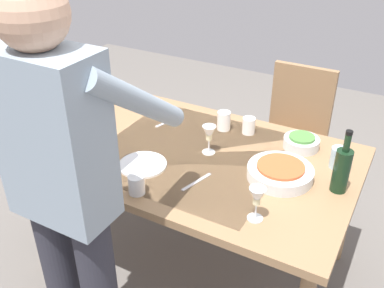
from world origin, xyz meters
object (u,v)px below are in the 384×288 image
(wine_glass_left, at_px, (209,135))
(water_cup_near_left, at_px, (338,158))
(dinner_plate_near, at_px, (143,165))
(wine_glass_right, at_px, (257,198))
(person_server, at_px, (68,189))
(dining_table, at_px, (192,164))
(wine_bottle, at_px, (342,169))
(water_cup_near_right, at_px, (249,126))
(serving_bowl_pasta, at_px, (280,172))
(side_bowl_salad, at_px, (301,142))
(water_cup_far_left, at_px, (136,185))
(chair_near, at_px, (294,128))
(dinner_plate_far, at_px, (54,148))
(water_cup_far_right, at_px, (224,121))

(wine_glass_left, distance_m, water_cup_near_left, 0.62)
(water_cup_near_left, height_order, dinner_plate_near, water_cup_near_left)
(wine_glass_right, bearing_deg, person_server, 38.36)
(dining_table, relative_size, wine_bottle, 5.42)
(wine_glass_left, xyz_separation_m, water_cup_near_right, (-0.09, -0.29, -0.06))
(water_cup_near_left, bearing_deg, wine_glass_left, 16.69)
(serving_bowl_pasta, xyz_separation_m, side_bowl_salad, (-0.00, -0.32, 0.00))
(water_cup_far_left, relative_size, serving_bowl_pasta, 0.29)
(wine_bottle, bearing_deg, person_server, 44.94)
(water_cup_near_right, distance_m, dinner_plate_near, 0.63)
(chair_near, height_order, side_bowl_salad, chair_near)
(dining_table, xyz_separation_m, dinner_plate_near, (0.15, 0.22, 0.07))
(water_cup_far_left, bearing_deg, serving_bowl_pasta, -141.51)
(water_cup_far_left, xyz_separation_m, dinner_plate_far, (0.58, -0.10, -0.04))
(side_bowl_salad, bearing_deg, wine_glass_right, 90.36)
(dining_table, xyz_separation_m, serving_bowl_pasta, (-0.46, 0.00, 0.10))
(chair_near, bearing_deg, side_bowl_salad, 108.15)
(dinner_plate_near, bearing_deg, dinner_plate_far, 10.99)
(chair_near, relative_size, water_cup_near_right, 10.12)
(chair_near, bearing_deg, water_cup_near_right, 78.92)
(side_bowl_salad, bearing_deg, serving_bowl_pasta, 89.11)
(water_cup_far_left, distance_m, dinner_plate_far, 0.59)
(wine_bottle, bearing_deg, dining_table, 2.87)
(serving_bowl_pasta, relative_size, dinner_plate_far, 1.30)
(water_cup_far_left, bearing_deg, person_server, 84.39)
(water_cup_far_right, bearing_deg, wine_glass_right, 124.90)
(wine_glass_left, bearing_deg, dining_table, 28.09)
(water_cup_far_right, bearing_deg, water_cup_near_left, 172.50)
(person_server, distance_m, water_cup_far_left, 0.40)
(wine_glass_left, relative_size, wine_glass_right, 1.00)
(wine_glass_left, bearing_deg, water_cup_far_left, 74.68)
(water_cup_near_right, xyz_separation_m, dinner_plate_far, (0.80, 0.64, -0.04))
(dining_table, bearing_deg, water_cup_near_right, -117.46)
(water_cup_far_left, xyz_separation_m, serving_bowl_pasta, (-0.51, -0.40, -0.01))
(water_cup_far_left, bearing_deg, dinner_plate_near, -62.12)
(person_server, xyz_separation_m, serving_bowl_pasta, (-0.54, -0.75, -0.20))
(person_server, bearing_deg, chair_near, -102.41)
(person_server, distance_m, serving_bowl_pasta, 0.95)
(water_cup_far_right, height_order, side_bowl_salad, water_cup_far_right)
(chair_near, distance_m, water_cup_near_right, 0.62)
(wine_glass_left, height_order, side_bowl_salad, wine_glass_left)
(dining_table, relative_size, serving_bowl_pasta, 5.35)
(serving_bowl_pasta, distance_m, dinner_plate_far, 1.13)
(water_cup_far_right, bearing_deg, serving_bowl_pasta, 144.37)
(dining_table, xyz_separation_m, water_cup_far_right, (-0.03, -0.30, 0.12))
(dining_table, height_order, water_cup_near_right, water_cup_near_right)
(wine_glass_right, distance_m, serving_bowl_pasta, 0.33)
(serving_bowl_pasta, xyz_separation_m, dinner_plate_far, (1.09, 0.31, -0.03))
(water_cup_near_left, distance_m, side_bowl_salad, 0.22)
(wine_bottle, distance_m, wine_glass_left, 0.64)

